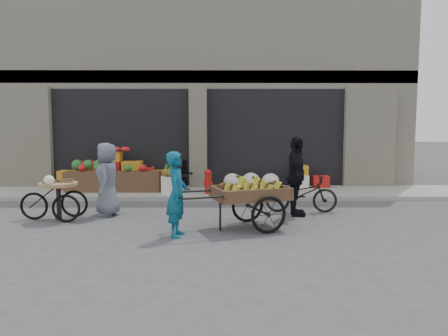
{
  "coord_description": "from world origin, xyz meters",
  "views": [
    {
      "loc": [
        0.7,
        -8.84,
        2.16
      ],
      "look_at": [
        0.79,
        1.27,
        1.1
      ],
      "focal_mm": 35.0,
      "sensor_mm": 36.0,
      "label": 1
    }
  ],
  "objects_px": {
    "banana_cart": "(248,192)",
    "fire_hydrant": "(208,180)",
    "vendor_woman": "(177,194)",
    "pineapple_bin": "(170,185)",
    "cyclist": "(296,176)",
    "bicycle": "(301,194)",
    "orange_bucket": "(226,189)",
    "tricycle_cart": "(58,195)",
    "seated_person": "(185,175)",
    "vendor_grey": "(107,179)"
  },
  "relations": [
    {
      "from": "banana_cart",
      "to": "vendor_grey",
      "type": "bearing_deg",
      "value": 138.68
    },
    {
      "from": "bicycle",
      "to": "orange_bucket",
      "type": "bearing_deg",
      "value": 46.09
    },
    {
      "from": "fire_hydrant",
      "to": "bicycle",
      "type": "relative_size",
      "value": 0.41
    },
    {
      "from": "orange_bucket",
      "to": "bicycle",
      "type": "relative_size",
      "value": 0.19
    },
    {
      "from": "tricycle_cart",
      "to": "vendor_grey",
      "type": "xyz_separation_m",
      "value": [
        0.97,
        0.46,
        0.28
      ]
    },
    {
      "from": "bicycle",
      "to": "cyclist",
      "type": "height_order",
      "value": "cyclist"
    },
    {
      "from": "fire_hydrant",
      "to": "tricycle_cart",
      "type": "distance_m",
      "value": 4.3
    },
    {
      "from": "cyclist",
      "to": "banana_cart",
      "type": "bearing_deg",
      "value": 139.55
    },
    {
      "from": "vendor_woman",
      "to": "cyclist",
      "type": "distance_m",
      "value": 3.15
    },
    {
      "from": "vendor_woman",
      "to": "pineapple_bin",
      "type": "bearing_deg",
      "value": 13.32
    },
    {
      "from": "fire_hydrant",
      "to": "tricycle_cart",
      "type": "relative_size",
      "value": 0.5
    },
    {
      "from": "pineapple_bin",
      "to": "fire_hydrant",
      "type": "relative_size",
      "value": 0.73
    },
    {
      "from": "vendor_woman",
      "to": "banana_cart",
      "type": "bearing_deg",
      "value": -61.58
    },
    {
      "from": "pineapple_bin",
      "to": "seated_person",
      "type": "height_order",
      "value": "seated_person"
    },
    {
      "from": "seated_person",
      "to": "vendor_grey",
      "type": "relative_size",
      "value": 0.55
    },
    {
      "from": "bicycle",
      "to": "cyclist",
      "type": "distance_m",
      "value": 0.65
    },
    {
      "from": "pineapple_bin",
      "to": "fire_hydrant",
      "type": "distance_m",
      "value": 1.11
    },
    {
      "from": "banana_cart",
      "to": "fire_hydrant",
      "type": "bearing_deg",
      "value": 84.74
    },
    {
      "from": "cyclist",
      "to": "bicycle",
      "type": "bearing_deg",
      "value": -22.67
    },
    {
      "from": "fire_hydrant",
      "to": "banana_cart",
      "type": "distance_m",
      "value": 3.77
    },
    {
      "from": "banana_cart",
      "to": "bicycle",
      "type": "distance_m",
      "value": 2.15
    },
    {
      "from": "orange_bucket",
      "to": "fire_hydrant",
      "type": "bearing_deg",
      "value": 174.29
    },
    {
      "from": "bicycle",
      "to": "cyclist",
      "type": "bearing_deg",
      "value": 157.33
    },
    {
      "from": "vendor_woman",
      "to": "seated_person",
      "type": "bearing_deg",
      "value": 7.67
    },
    {
      "from": "vendor_woman",
      "to": "bicycle",
      "type": "relative_size",
      "value": 0.94
    },
    {
      "from": "tricycle_cart",
      "to": "bicycle",
      "type": "xyz_separation_m",
      "value": [
        5.54,
        0.79,
        -0.11
      ]
    },
    {
      "from": "orange_bucket",
      "to": "banana_cart",
      "type": "distance_m",
      "value": 3.66
    },
    {
      "from": "fire_hydrant",
      "to": "vendor_woman",
      "type": "height_order",
      "value": "vendor_woman"
    },
    {
      "from": "orange_bucket",
      "to": "tricycle_cart",
      "type": "relative_size",
      "value": 0.22
    },
    {
      "from": "seated_person",
      "to": "bicycle",
      "type": "relative_size",
      "value": 0.54
    },
    {
      "from": "seated_person",
      "to": "tricycle_cart",
      "type": "relative_size",
      "value": 0.65
    },
    {
      "from": "orange_bucket",
      "to": "cyclist",
      "type": "height_order",
      "value": "cyclist"
    },
    {
      "from": "fire_hydrant",
      "to": "banana_cart",
      "type": "xyz_separation_m",
      "value": [
        0.91,
        -3.65,
        0.26
      ]
    },
    {
      "from": "vendor_grey",
      "to": "orange_bucket",
      "type": "bearing_deg",
      "value": 121.66
    },
    {
      "from": "fire_hydrant",
      "to": "seated_person",
      "type": "bearing_deg",
      "value": 137.12
    },
    {
      "from": "vendor_woman",
      "to": "cyclist",
      "type": "relative_size",
      "value": 0.88
    },
    {
      "from": "cyclist",
      "to": "vendor_woman",
      "type": "bearing_deg",
      "value": 129.12
    },
    {
      "from": "seated_person",
      "to": "vendor_woman",
      "type": "bearing_deg",
      "value": -97.32
    },
    {
      "from": "vendor_grey",
      "to": "vendor_woman",
      "type": "bearing_deg",
      "value": 35.53
    },
    {
      "from": "vendor_grey",
      "to": "bicycle",
      "type": "xyz_separation_m",
      "value": [
        4.57,
        0.33,
        -0.4
      ]
    },
    {
      "from": "vendor_grey",
      "to": "bicycle",
      "type": "distance_m",
      "value": 4.6
    },
    {
      "from": "vendor_woman",
      "to": "bicycle",
      "type": "bearing_deg",
      "value": -46.36
    },
    {
      "from": "seated_person",
      "to": "pineapple_bin",
      "type": "bearing_deg",
      "value": -133.69
    },
    {
      "from": "tricycle_cart",
      "to": "vendor_grey",
      "type": "distance_m",
      "value": 1.11
    },
    {
      "from": "pineapple_bin",
      "to": "vendor_grey",
      "type": "distance_m",
      "value": 2.72
    },
    {
      "from": "vendor_woman",
      "to": "vendor_grey",
      "type": "bearing_deg",
      "value": 48.65
    },
    {
      "from": "orange_bucket",
      "to": "seated_person",
      "type": "distance_m",
      "value": 1.42
    },
    {
      "from": "fire_hydrant",
      "to": "bicycle",
      "type": "bearing_deg",
      "value": -41.5
    },
    {
      "from": "fire_hydrant",
      "to": "cyclist",
      "type": "height_order",
      "value": "cyclist"
    },
    {
      "from": "fire_hydrant",
      "to": "orange_bucket",
      "type": "height_order",
      "value": "fire_hydrant"
    }
  ]
}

